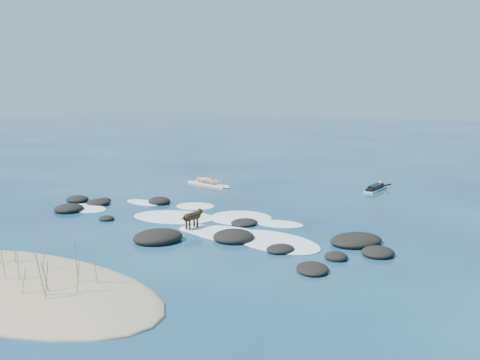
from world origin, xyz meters
The scene contains 8 objects.
ground centered at (0.00, 0.00, 0.00)m, with size 160.00×160.00×0.00m, color #0A2642.
sand_dune centered at (0.00, -8.20, 0.00)m, with size 9.00×4.40×0.60m, color #9E8966.
dune_grass centered at (0.43, -8.14, 0.62)m, with size 4.31×1.51×1.23m.
reef_rocks centered at (0.83, -1.25, 0.10)m, with size 14.86×6.16×0.50m.
breaking_foam centered at (0.34, -0.32, 0.01)m, with size 12.21×5.28×0.12m.
standing_surfer_rig centered at (-4.41, 6.25, 0.68)m, with size 3.02×0.89×1.72m.
paddling_surfer_rig centered at (3.45, 9.49, 0.13)m, with size 1.01×2.26×0.39m.
dog centered at (0.35, -1.36, 0.49)m, with size 0.35×1.16×0.73m.
Camera 1 is at (11.54, -16.07, 4.88)m, focal length 40.00 mm.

